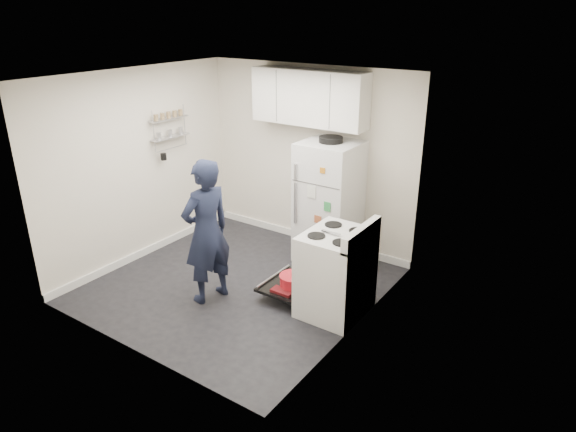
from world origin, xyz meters
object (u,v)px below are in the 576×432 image
Objects in this scene: refrigerator at (329,202)px; open_oven_door at (292,283)px; electric_range at (335,274)px; person at (206,232)px.

open_oven_door is at bearing -81.12° from refrigerator.
electric_range reaches higher than open_oven_door.
electric_range is at bearing 3.66° from open_oven_door.
refrigerator reaches higher than electric_range.
open_oven_door is (-0.55, -0.03, -0.27)m from electric_range.
open_oven_door is 1.30m from refrigerator.
refrigerator is at bearing 171.69° from person.
person is (-0.79, -0.53, 0.65)m from open_oven_door.
person is at bearing -110.19° from refrigerator.
person reaches higher than electric_range.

